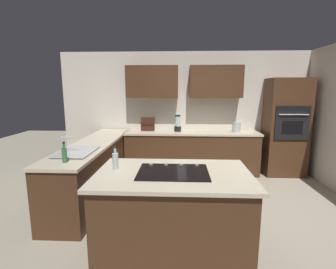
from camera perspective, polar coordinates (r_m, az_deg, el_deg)
ground_plane at (r=3.99m, az=7.87°, el=-16.50°), size 14.00×14.00×0.00m
wall_back at (r=5.61m, az=5.70°, el=6.83°), size 6.00×0.44×2.60m
lower_cabinets_back at (r=5.45m, az=5.34°, el=-4.24°), size 2.80×0.60×0.86m
countertop_back at (r=5.35m, az=5.42°, el=0.43°), size 2.84×0.64×0.04m
lower_cabinets_side at (r=4.56m, az=-16.30°, el=-7.52°), size 0.60×2.90×0.86m
countertop_side at (r=4.44m, az=-16.59°, el=-1.98°), size 0.64×2.94×0.04m
island_base at (r=2.93m, az=1.16°, el=-17.41°), size 1.60×0.99×0.86m
island_top at (r=2.75m, az=1.20°, el=-9.07°), size 1.68×1.07×0.04m
wall_oven at (r=5.76m, az=25.22°, el=1.50°), size 0.80×0.66×2.02m
sink_unit at (r=3.80m, az=-20.25°, el=-3.66°), size 0.46×0.70×0.23m
cooktop at (r=2.75m, az=1.20°, el=-8.49°), size 0.76×0.56×0.03m
blender at (r=5.35m, az=2.22°, el=2.34°), size 0.15×0.15×0.35m
spice_rack at (r=5.44m, az=-4.64°, el=2.39°), size 0.29×0.11×0.29m
kettle at (r=5.49m, az=15.37°, el=1.63°), size 0.17×0.17×0.20m
dish_soap_bottle at (r=3.33m, az=-22.59°, el=-4.23°), size 0.06×0.06×0.26m
oil_bottle at (r=2.87m, az=-11.93°, el=-5.81°), size 0.07×0.07×0.27m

